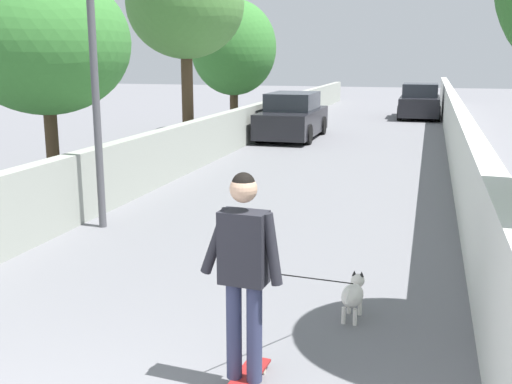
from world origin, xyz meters
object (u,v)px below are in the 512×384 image
at_px(lamp_post, 92,25).
at_px(skateboard, 244,380).
at_px(dog, 353,294).
at_px(tree_left_far, 45,43).
at_px(car_near, 293,117).
at_px(tree_left_distant, 185,5).
at_px(person_skateboarder, 244,261).
at_px(car_far, 420,102).
at_px(tree_left_near, 234,48).

relative_size(lamp_post, skateboard, 5.81).
bearing_deg(dog, tree_left_far, 57.47).
height_order(lamp_post, car_near, lamp_post).
bearing_deg(skateboard, tree_left_far, 44.62).
distance_m(tree_left_distant, car_near, 5.97).
relative_size(skateboard, person_skateboarder, 0.46).
xyz_separation_m(tree_left_distant, skateboard, (-11.15, -5.00, -3.99)).
distance_m(tree_left_far, skateboard, 8.45).
bearing_deg(tree_left_far, tree_left_distant, -5.92).
bearing_deg(tree_left_distant, car_far, -24.79).
height_order(tree_left_near, tree_left_distant, tree_left_distant).
xyz_separation_m(tree_left_far, skateboard, (-5.65, -5.57, -2.90)).
relative_size(dog, car_near, 0.46).
xyz_separation_m(tree_left_distant, car_near, (4.56, -1.93, -3.35)).
bearing_deg(tree_left_far, tree_left_near, 0.20).
bearing_deg(skateboard, car_near, 11.06).
distance_m(tree_left_far, car_near, 10.61).
xyz_separation_m(person_skateboarder, car_far, (24.00, -0.93, -0.41)).
height_order(tree_left_near, car_far, tree_left_near).
bearing_deg(car_near, car_far, -25.76).
distance_m(person_skateboarder, dog, 1.98).
bearing_deg(dog, car_near, 15.01).
distance_m(tree_left_near, tree_left_far, 11.50).
distance_m(lamp_post, person_skateboarder, 5.89).
height_order(tree_left_near, dog, tree_left_near).
bearing_deg(skateboard, dog, -22.91).
relative_size(person_skateboarder, dog, 0.89).
bearing_deg(tree_left_near, dog, -157.84).
bearing_deg(skateboard, tree_left_distant, 24.17).
height_order(dog, car_near, car_near).
height_order(person_skateboarder, car_far, person_skateboarder).
height_order(car_near, car_far, same).
bearing_deg(tree_left_near, person_skateboarder, -161.87).
distance_m(tree_left_near, lamp_post, 13.19).
bearing_deg(tree_left_far, skateboard, -135.38).
bearing_deg(tree_left_near, car_near, -119.59).
bearing_deg(person_skateboarder, tree_left_distant, 24.17).
distance_m(person_skateboarder, car_near, 16.01).
distance_m(tree_left_distant, car_far, 14.54).
xyz_separation_m(tree_left_distant, dog, (-9.50, -5.70, -3.79)).
bearing_deg(lamp_post, tree_left_far, 51.02).
relative_size(tree_left_near, car_far, 1.24).
xyz_separation_m(tree_left_near, tree_left_distant, (-6.00, -0.61, 1.04)).
distance_m(tree_left_near, tree_left_distant, 6.12).
relative_size(tree_left_distant, dog, 2.80).
relative_size(tree_left_distant, skateboard, 6.80).
bearing_deg(tree_left_far, dog, -122.53).
distance_m(skateboard, person_skateboarder, 1.05).
distance_m(tree_left_near, car_far, 9.75).
relative_size(tree_left_near, tree_left_distant, 0.86).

